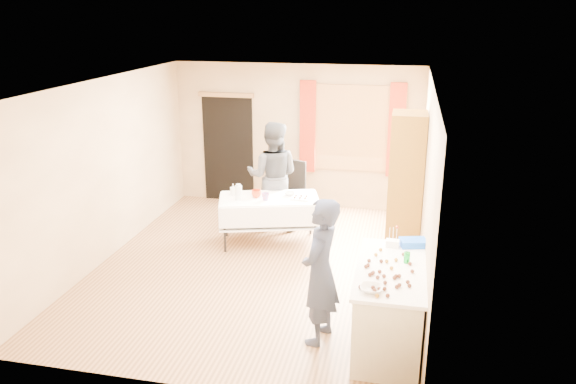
% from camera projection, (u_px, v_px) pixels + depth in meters
% --- Properties ---
extents(floor, '(4.50, 5.50, 0.02)m').
position_uv_depth(floor, '(258.00, 267.00, 8.05)').
color(floor, '#9E7047').
rests_on(floor, ground).
extents(ceiling, '(4.50, 5.50, 0.02)m').
position_uv_depth(ceiling, '(255.00, 82.00, 7.23)').
color(ceiling, white).
rests_on(ceiling, floor).
extents(wall_back, '(4.50, 0.02, 2.60)m').
position_uv_depth(wall_back, '(296.00, 136.00, 10.20)').
color(wall_back, tan).
rests_on(wall_back, floor).
extents(wall_front, '(4.50, 0.02, 2.60)m').
position_uv_depth(wall_front, '(177.00, 266.00, 5.07)').
color(wall_front, tan).
rests_on(wall_front, floor).
extents(wall_left, '(0.02, 5.50, 2.60)m').
position_uv_depth(wall_left, '(106.00, 170.00, 8.09)').
color(wall_left, tan).
rests_on(wall_left, floor).
extents(wall_right, '(0.02, 5.50, 2.60)m').
position_uv_depth(wall_right, '(427.00, 190.00, 7.19)').
color(wall_right, tan).
rests_on(wall_right, floor).
extents(window_frame, '(1.32, 0.06, 1.52)m').
position_uv_depth(window_frame, '(352.00, 128.00, 9.90)').
color(window_frame, olive).
rests_on(window_frame, wall_back).
extents(window_pane, '(1.20, 0.02, 1.40)m').
position_uv_depth(window_pane, '(351.00, 128.00, 9.89)').
color(window_pane, white).
rests_on(window_pane, wall_back).
extents(curtain_left, '(0.28, 0.06, 1.65)m').
position_uv_depth(curtain_left, '(308.00, 127.00, 10.01)').
color(curtain_left, '#9C2712').
rests_on(curtain_left, wall_back).
extents(curtain_right, '(0.28, 0.06, 1.65)m').
position_uv_depth(curtain_right, '(396.00, 131.00, 9.70)').
color(curtain_right, '#9C2712').
rests_on(curtain_right, wall_back).
extents(doorway, '(0.95, 0.04, 2.00)m').
position_uv_depth(doorway, '(228.00, 149.00, 10.53)').
color(doorway, black).
rests_on(doorway, floor).
extents(door_lintel, '(1.05, 0.06, 0.08)m').
position_uv_depth(door_lintel, '(226.00, 95.00, 10.18)').
color(door_lintel, olive).
rests_on(door_lintel, wall_back).
extents(cabinet, '(0.50, 0.60, 2.11)m').
position_uv_depth(cabinet, '(406.00, 183.00, 8.29)').
color(cabinet, brown).
rests_on(cabinet, floor).
extents(counter, '(0.73, 1.53, 0.91)m').
position_uv_depth(counter, '(389.00, 306.00, 6.06)').
color(counter, beige).
rests_on(counter, floor).
extents(party_table, '(1.68, 1.18, 0.75)m').
position_uv_depth(party_table, '(269.00, 216.00, 8.72)').
color(party_table, black).
rests_on(party_table, floor).
extents(chair, '(0.55, 0.55, 1.03)m').
position_uv_depth(chair, '(290.00, 202.00, 9.76)').
color(chair, black).
rests_on(chair, floor).
extents(girl, '(0.76, 0.64, 1.65)m').
position_uv_depth(girl, '(320.00, 272.00, 6.02)').
color(girl, '#212740').
rests_on(girl, floor).
extents(woman, '(0.97, 0.81, 1.80)m').
position_uv_depth(woman, '(273.00, 176.00, 9.19)').
color(woman, black).
rests_on(woman, floor).
extents(soda_can, '(0.08, 0.08, 0.12)m').
position_uv_depth(soda_can, '(407.00, 258.00, 6.02)').
color(soda_can, '#0C8822').
rests_on(soda_can, counter).
extents(mixing_bowl, '(0.23, 0.23, 0.05)m').
position_uv_depth(mixing_bowl, '(371.00, 289.00, 5.43)').
color(mixing_bowl, white).
rests_on(mixing_bowl, counter).
extents(foam_block, '(0.16, 0.11, 0.08)m').
position_uv_depth(foam_block, '(393.00, 243.00, 6.44)').
color(foam_block, white).
rests_on(foam_block, counter).
extents(blue_basket, '(0.34, 0.27, 0.08)m').
position_uv_depth(blue_basket, '(413.00, 243.00, 6.46)').
color(blue_basket, blue).
rests_on(blue_basket, counter).
extents(pitcher, '(0.12, 0.12, 0.22)m').
position_uv_depth(pitcher, '(238.00, 193.00, 8.49)').
color(pitcher, silver).
rests_on(pitcher, party_table).
extents(cup_red, '(0.29, 0.29, 0.12)m').
position_uv_depth(cup_red, '(256.00, 194.00, 8.61)').
color(cup_red, '#BD3411').
rests_on(cup_red, party_table).
extents(cup_rainbow, '(0.12, 0.12, 0.11)m').
position_uv_depth(cup_rainbow, '(265.00, 197.00, 8.48)').
color(cup_rainbow, red).
rests_on(cup_rainbow, party_table).
extents(small_bowl, '(0.27, 0.27, 0.05)m').
position_uv_depth(small_bowl, '(290.00, 194.00, 8.72)').
color(small_bowl, white).
rests_on(small_bowl, party_table).
extents(pastry_tray, '(0.29, 0.21, 0.02)m').
position_uv_depth(pastry_tray, '(301.00, 198.00, 8.55)').
color(pastry_tray, white).
rests_on(pastry_tray, party_table).
extents(bottle, '(0.15, 0.15, 0.17)m').
position_uv_depth(bottle, '(233.00, 189.00, 8.72)').
color(bottle, white).
rests_on(bottle, party_table).
extents(cake_balls, '(0.54, 1.12, 0.04)m').
position_uv_depth(cake_balls, '(386.00, 274.00, 5.74)').
color(cake_balls, '#3F2314').
rests_on(cake_balls, counter).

